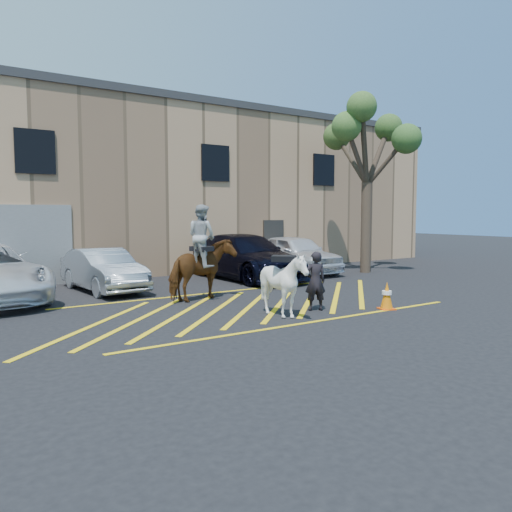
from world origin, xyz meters
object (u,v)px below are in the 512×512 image
car_blue_suv (246,257)px  traffic_cone (387,295)px  car_white_suv (296,254)px  car_silver_sedan (103,270)px  handler (315,281)px  tree (368,137)px  mounted_bay (202,262)px  saddled_white (284,284)px

car_blue_suv → traffic_cone: size_ratio=8.01×
car_white_suv → traffic_cone: 8.24m
car_silver_sedan → handler: (3.57, -6.26, 0.08)m
car_blue_suv → tree: (5.36, -1.05, 4.84)m
car_blue_suv → car_silver_sedan: bearing=179.1°
car_silver_sedan → car_white_suv: 8.26m
handler → tree: bearing=-122.2°
car_silver_sedan → car_white_suv: car_white_suv is taller
mounted_bay → traffic_cone: bearing=-49.2°
car_white_suv → saddled_white: 9.06m
car_blue_suv → traffic_cone: bearing=-92.7°
mounted_bay → traffic_cone: mounted_bay is taller
car_silver_sedan → saddled_white: bearing=-74.3°
traffic_cone → mounted_bay: bearing=130.8°
tree → saddled_white: bearing=-147.3°
car_silver_sedan → mounted_bay: bearing=-65.2°
traffic_cone → tree: bearing=47.7°
car_white_suv → tree: tree is taller
car_blue_suv → car_white_suv: car_blue_suv is taller
handler → tree: tree is taller
car_blue_suv → handler: size_ratio=3.82×
handler → tree: (7.25, 5.21, 4.93)m
car_blue_suv → mounted_bay: mounted_bay is taller
car_blue_suv → tree: bearing=-12.0°
car_blue_suv → mounted_bay: size_ratio=2.12×
car_blue_suv → car_white_suv: 2.83m
car_silver_sedan → handler: handler is taller
tree → handler: bearing=-144.3°
traffic_cone → tree: 9.86m
car_silver_sedan → traffic_cone: bearing=-58.7°
mounted_bay → saddled_white: size_ratio=1.42×
saddled_white → tree: tree is taller
car_silver_sedan → traffic_cone: (5.23, -7.18, -0.32)m
car_blue_suv → tree: tree is taller
handler → mounted_bay: mounted_bay is taller
car_white_suv → mounted_bay: 7.42m
car_blue_suv → saddled_white: 7.14m
car_blue_suv → saddled_white: car_blue_suv is taller
handler → tree: size_ratio=0.21×
car_blue_suv → car_white_suv: size_ratio=1.24×
car_silver_sedan → car_white_suv: bearing=-1.5°
handler → saddled_white: size_ratio=0.79×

